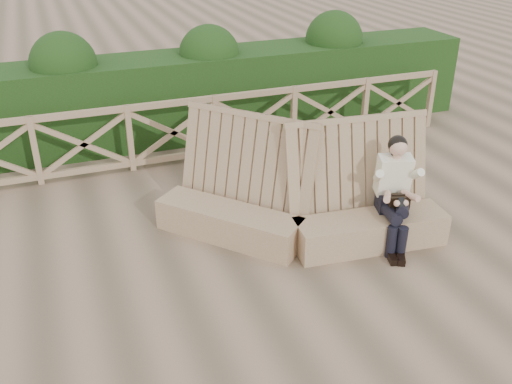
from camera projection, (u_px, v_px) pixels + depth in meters
name	position (u px, v px, depth m)	size (l,w,h in m)	color
ground	(247.00, 279.00, 6.65)	(60.00, 60.00, 0.00)	brown
bench	(299.00, 212.00, 7.29)	(3.44, 2.21, 1.55)	#87664D
woman	(395.00, 189.00, 7.07)	(0.58, 0.92, 1.41)	black
guardrail	(174.00, 132.00, 9.31)	(10.10, 0.09, 1.10)	#987758
hedge	(157.00, 99.00, 10.22)	(12.00, 1.20, 1.50)	black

